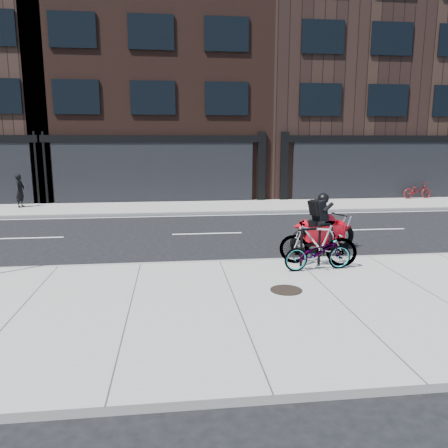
{
  "coord_description": "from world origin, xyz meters",
  "views": [
    {
      "loc": [
        -1.17,
        -12.71,
        3.18
      ],
      "look_at": [
        0.23,
        -0.95,
        0.9
      ],
      "focal_mm": 35.0,
      "sensor_mm": 36.0,
      "label": 1
    }
  ],
  "objects": [
    {
      "name": "building_mideast",
      "position": [
        10.0,
        14.5,
        6.25
      ],
      "size": [
        12.0,
        10.0,
        12.5
      ],
      "primitive_type": "cube",
      "color": "black",
      "rests_on": "ground"
    },
    {
      "name": "sidewalk_near",
      "position": [
        0.0,
        -5.0,
        0.07
      ],
      "size": [
        60.0,
        6.0,
        0.13
      ],
      "primitive_type": "cube",
      "color": "gray",
      "rests_on": "ground"
    },
    {
      "name": "bike_rack",
      "position": [
        2.18,
        -2.6,
        0.69
      ],
      "size": [
        0.56,
        0.17,
        0.95
      ],
      "rotation": [
        0.0,
        0.0,
        0.22
      ],
      "color": "black",
      "rests_on": "sidewalk_near"
    },
    {
      "name": "bicycle_front",
      "position": [
        2.24,
        -3.0,
        0.57
      ],
      "size": [
        1.72,
        0.74,
        0.88
      ],
      "primitive_type": "imported",
      "rotation": [
        0.0,
        0.0,
        1.66
      ],
      "color": "gray",
      "rests_on": "sidewalk_near"
    },
    {
      "name": "bicycle_far",
      "position": [
        11.78,
        9.0,
        0.55
      ],
      "size": [
        1.64,
        0.68,
        0.84
      ],
      "primitive_type": "imported",
      "rotation": [
        0.0,
        0.0,
        1.65
      ],
      "color": "maroon",
      "rests_on": "sidewalk_far"
    },
    {
      "name": "building_center",
      "position": [
        -2.0,
        14.5,
        7.25
      ],
      "size": [
        12.0,
        10.0,
        14.5
      ],
      "primitive_type": "cube",
      "color": "black",
      "rests_on": "ground"
    },
    {
      "name": "manhole_cover",
      "position": [
        1.12,
        -4.34,
        0.14
      ],
      "size": [
        0.82,
        0.82,
        0.02
      ],
      "primitive_type": "cylinder",
      "rotation": [
        0.0,
        0.0,
        -0.28
      ],
      "color": "black",
      "rests_on": "sidewalk_near"
    },
    {
      "name": "sidewalk_far",
      "position": [
        0.0,
        7.75,
        0.07
      ],
      "size": [
        60.0,
        3.5,
        0.13
      ],
      "primitive_type": "cube",
      "color": "gray",
      "rests_on": "ground"
    },
    {
      "name": "motorcycle",
      "position": [
        3.24,
        -0.77,
        0.7
      ],
      "size": [
        2.21,
        1.07,
        1.72
      ],
      "rotation": [
        0.0,
        0.0,
        0.35
      ],
      "color": "black",
      "rests_on": "ground"
    },
    {
      "name": "bicycle_rear",
      "position": [
        2.36,
        -2.6,
        0.69
      ],
      "size": [
        1.94,
        1.2,
        1.13
      ],
      "primitive_type": "imported",
      "rotation": [
        0.0,
        0.0,
        4.32
      ],
      "color": "gray",
      "rests_on": "sidewalk_near"
    },
    {
      "name": "pedestrian",
      "position": [
        -8.14,
        8.29,
        0.9
      ],
      "size": [
        0.44,
        0.6,
        1.53
      ],
      "primitive_type": "imported",
      "rotation": [
        0.0,
        0.0,
        1.44
      ],
      "color": "black",
      "rests_on": "sidewalk_far"
    },
    {
      "name": "ground",
      "position": [
        0.0,
        0.0,
        0.0
      ],
      "size": [
        120.0,
        120.0,
        0.0
      ],
      "primitive_type": "plane",
      "color": "black",
      "rests_on": "ground"
    }
  ]
}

